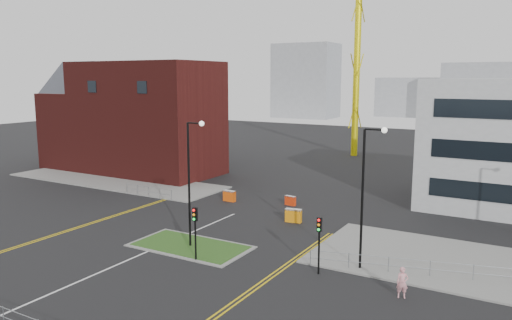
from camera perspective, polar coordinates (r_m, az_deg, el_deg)
The scene contains 24 objects.
ground at distance 32.80m, azimuth -19.15°, elevation -12.79°, with size 200.00×200.00×0.00m, color black.
pavement_left at distance 61.27m, azimuth -15.89°, elevation -2.27°, with size 28.00×8.00×0.12m, color slate.
pavement_right at distance 35.63m, azimuth 26.45°, elevation -11.37°, with size 24.00×10.00×0.12m, color slate.
island_kerb at distance 36.90m, azimuth -7.51°, elevation -9.75°, with size 8.60×4.60×0.08m, color slate.
grass_island at distance 36.89m, azimuth -7.51°, elevation -9.72°, with size 8.00×4.00×0.12m, color #254D19.
brick_building at distance 66.61m, azimuth -14.23°, elevation 4.62°, with size 24.20×10.07×14.24m.
streetlamp_island at distance 35.37m, azimuth -7.41°, elevation -1.57°, with size 1.46×0.36×9.18m.
streetlamp_right_near at distance 31.62m, azimuth 12.48°, elevation -3.03°, with size 1.46×0.36×9.18m.
traffic_light_island at distance 33.44m, azimuth -6.99°, elevation -7.23°, with size 0.28×0.33×3.65m.
traffic_light_right at distance 31.25m, azimuth 7.23°, elevation -8.43°, with size 0.28×0.33×3.65m.
railing_left at distance 52.16m, azimuth -12.17°, elevation -3.37°, with size 6.05×0.05×1.10m.
railing_right at distance 33.13m, azimuth 23.61°, elevation -11.39°, with size 19.05×5.05×1.10m.
centre_line at distance 34.03m, azimuth -16.56°, elevation -11.82°, with size 0.15×30.00×0.01m, color silver.
yellow_left_a at distance 45.48m, azimuth -17.07°, elevation -6.43°, with size 0.12×24.00×0.01m, color gold.
yellow_left_b at distance 45.27m, azimuth -16.81°, elevation -6.49°, with size 0.12×24.00×0.01m, color gold.
yellow_right_a at distance 31.48m, azimuth 1.37°, elevation -13.20°, with size 0.12×20.00×0.01m, color gold.
yellow_right_b at distance 31.35m, azimuth 1.87°, elevation -13.30°, with size 0.12×20.00×0.01m, color gold.
skyline_a at distance 153.24m, azimuth 5.72°, elevation 8.98°, with size 18.00×12.00×22.00m, color gray.
skyline_b at distance 150.15m, azimuth 25.16°, elevation 6.99°, with size 24.00×12.00×16.00m, color gray.
skyline_d at distance 162.68m, azimuth 19.08°, elevation 6.78°, with size 30.00×12.00×12.00m, color gray.
pedestrian at distance 29.58m, azimuth 16.38°, elevation -13.29°, with size 0.64×0.42×1.76m, color pink.
barrier_left at distance 49.41m, azimuth -3.06°, elevation -4.07°, with size 1.31×0.50×1.08m.
barrier_mid at distance 47.96m, azimuth 3.95°, elevation -4.61°, with size 1.13×0.54×0.91m.
barrier_right at distance 42.48m, azimuth 4.30°, elevation -6.28°, with size 1.42×0.66×1.15m.
Camera 1 is at (23.43, -19.49, 12.12)m, focal length 35.00 mm.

